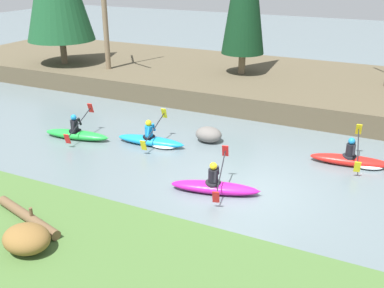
{
  "coord_description": "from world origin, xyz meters",
  "views": [
    {
      "loc": [
        3.93,
        -11.64,
        6.64
      ],
      "look_at": [
        -2.45,
        1.53,
        0.55
      ],
      "focal_mm": 42.0,
      "sensor_mm": 36.0,
      "label": 1
    }
  ],
  "objects_px": {
    "kayaker_lead": "(354,160)",
    "kayaker_trailing": "(153,141)",
    "kayaker_far_back": "(77,134)",
    "boulder_midstream": "(209,134)",
    "driftwood_log": "(28,217)",
    "kayaker_middle": "(215,186)"
  },
  "relations": [
    {
      "from": "kayaker_lead",
      "to": "kayaker_trailing",
      "type": "distance_m",
      "value": 7.29
    },
    {
      "from": "kayaker_lead",
      "to": "kayaker_far_back",
      "type": "bearing_deg",
      "value": -175.85
    },
    {
      "from": "kayaker_lead",
      "to": "kayaker_far_back",
      "type": "relative_size",
      "value": 1.0
    },
    {
      "from": "kayaker_trailing",
      "to": "kayaker_far_back",
      "type": "distance_m",
      "value": 3.13
    },
    {
      "from": "kayaker_far_back",
      "to": "boulder_midstream",
      "type": "height_order",
      "value": "kayaker_far_back"
    },
    {
      "from": "kayaker_trailing",
      "to": "driftwood_log",
      "type": "height_order",
      "value": "driftwood_log"
    },
    {
      "from": "kayaker_lead",
      "to": "kayaker_middle",
      "type": "bearing_deg",
      "value": -140.45
    },
    {
      "from": "boulder_midstream",
      "to": "kayaker_lead",
      "type": "bearing_deg",
      "value": 2.12
    },
    {
      "from": "kayaker_far_back",
      "to": "boulder_midstream",
      "type": "relative_size",
      "value": 2.66
    },
    {
      "from": "kayaker_lead",
      "to": "kayaker_middle",
      "type": "height_order",
      "value": "same"
    },
    {
      "from": "kayaker_middle",
      "to": "boulder_midstream",
      "type": "relative_size",
      "value": 2.65
    },
    {
      "from": "kayaker_trailing",
      "to": "boulder_midstream",
      "type": "relative_size",
      "value": 2.66
    },
    {
      "from": "boulder_midstream",
      "to": "driftwood_log",
      "type": "height_order",
      "value": "driftwood_log"
    },
    {
      "from": "kayaker_lead",
      "to": "boulder_midstream",
      "type": "xyz_separation_m",
      "value": [
        -5.39,
        -0.2,
        0.1
      ]
    },
    {
      "from": "kayaker_trailing",
      "to": "boulder_midstream",
      "type": "bearing_deg",
      "value": 30.44
    },
    {
      "from": "kayaker_lead",
      "to": "kayaker_middle",
      "type": "distance_m",
      "value": 5.24
    },
    {
      "from": "kayaker_lead",
      "to": "kayaker_middle",
      "type": "relative_size",
      "value": 1.01
    },
    {
      "from": "kayaker_trailing",
      "to": "boulder_midstream",
      "type": "distance_m",
      "value": 2.16
    },
    {
      "from": "kayaker_middle",
      "to": "driftwood_log",
      "type": "bearing_deg",
      "value": -137.32
    },
    {
      "from": "kayaker_trailing",
      "to": "kayaker_lead",
      "type": "bearing_deg",
      "value": 6.08
    },
    {
      "from": "kayaker_middle",
      "to": "kayaker_far_back",
      "type": "xyz_separation_m",
      "value": [
        -6.65,
        1.67,
        0.0
      ]
    },
    {
      "from": "kayaker_far_back",
      "to": "driftwood_log",
      "type": "height_order",
      "value": "driftwood_log"
    }
  ]
}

